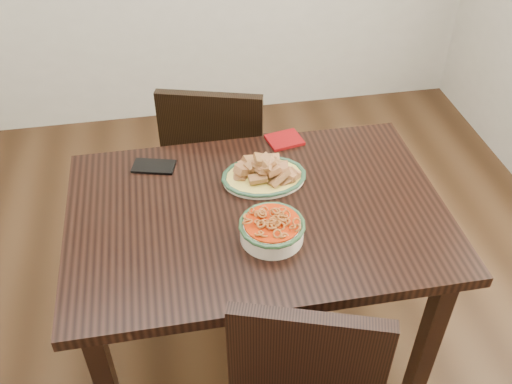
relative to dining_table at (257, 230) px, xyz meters
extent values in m
plane|color=#321E0F|center=(-0.12, 0.08, -0.66)|extent=(3.50, 3.50, 0.00)
cube|color=black|center=(0.00, 0.00, 0.07)|extent=(1.25, 0.83, 0.04)
cube|color=black|center=(0.54, -0.33, -0.30)|extent=(0.06, 0.06, 0.71)
cube|color=black|center=(-0.54, 0.33, -0.30)|extent=(0.06, 0.06, 0.71)
cube|color=black|center=(0.54, 0.33, -0.30)|extent=(0.06, 0.06, 0.71)
cube|color=black|center=(-0.04, 0.71, -0.23)|extent=(0.52, 0.52, 0.04)
cube|color=black|center=(0.17, 0.83, -0.45)|extent=(0.04, 0.04, 0.41)
cube|color=black|center=(-0.15, 0.92, -0.45)|extent=(0.04, 0.04, 0.41)
cube|color=black|center=(0.08, 0.50, -0.45)|extent=(0.04, 0.04, 0.41)
cube|color=black|center=(-0.25, 0.60, -0.45)|extent=(0.04, 0.04, 0.41)
cube|color=black|center=(-0.09, 0.53, 0.01)|extent=(0.41, 0.16, 0.44)
cube|color=black|center=(0.03, -0.56, 0.01)|extent=(0.41, 0.17, 0.44)
ellipsoid|color=beige|center=(0.05, 0.15, 0.10)|extent=(0.29, 0.22, 0.02)
ellipsoid|color=gold|center=(0.05, 0.15, 0.11)|extent=(0.28, 0.21, 0.01)
torus|color=#1C3E28|center=(0.05, 0.15, 0.11)|extent=(0.23, 0.23, 0.01)
cylinder|color=white|center=(0.02, -0.14, 0.12)|extent=(0.20, 0.20, 0.06)
torus|color=#1C3E21|center=(0.02, -0.14, 0.15)|extent=(0.21, 0.21, 0.02)
cylinder|color=#B12908|center=(0.02, -0.14, 0.16)|extent=(0.17, 0.17, 0.01)
cube|color=black|center=(-0.33, 0.29, 0.10)|extent=(0.17, 0.12, 0.01)
cube|color=maroon|center=(0.17, 0.37, 0.10)|extent=(0.15, 0.13, 0.01)
camera|label=1|loc=(-0.25, -1.37, 1.36)|focal=40.00mm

